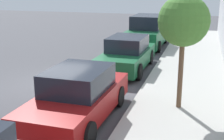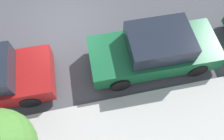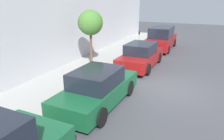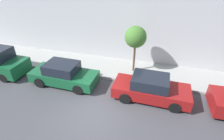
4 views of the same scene
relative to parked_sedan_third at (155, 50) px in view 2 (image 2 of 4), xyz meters
The scene contains 2 objects.
ground_plane 3.83m from the parked_sedan_third, 126.97° to the right, with size 60.00×60.00×0.00m, color #424247.
parked_sedan_third is the anchor object (origin of this frame).
Camera 2 is at (6.02, 0.70, 7.12)m, focal length 35.00 mm.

